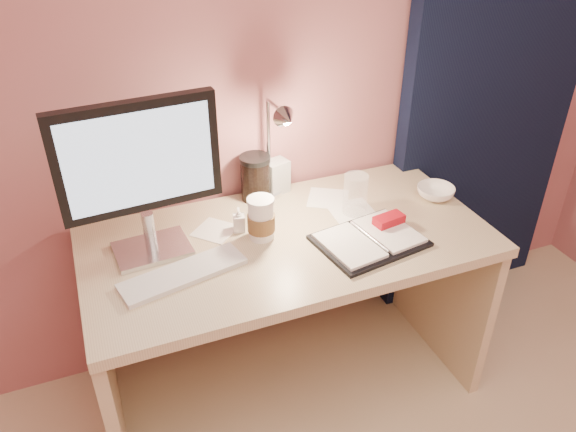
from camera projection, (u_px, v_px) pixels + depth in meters
name	position (u px, v px, depth m)	size (l,w,h in m)	color
room	(478.00, 65.00, 2.27)	(3.50, 3.50, 3.50)	#C6B28E
desk	(281.00, 276.00, 2.12)	(1.40, 0.70, 0.73)	#CAB98F
monitor	(139.00, 167.00, 1.70)	(0.50, 0.19, 0.53)	silver
keyboard	(183.00, 274.00, 1.76)	(0.40, 0.12, 0.02)	silver
planner	(371.00, 238.00, 1.91)	(0.38, 0.31, 0.05)	black
paper_a	(352.00, 211.00, 2.08)	(0.16, 0.16, 0.00)	white
paper_b	(328.00, 198.00, 2.16)	(0.15, 0.15, 0.00)	white
paper_c	(215.00, 230.00, 1.97)	(0.13, 0.13, 0.00)	white
coffee_cup	(261.00, 219.00, 1.90)	(0.09, 0.09, 0.15)	white
clear_cup	(355.00, 194.00, 2.04)	(0.09, 0.09, 0.15)	white
bowl	(436.00, 192.00, 2.16)	(0.14, 0.14, 0.05)	white
lotion_bottle	(239.00, 219.00, 1.95)	(0.04, 0.04, 0.09)	white
dark_jar	(256.00, 180.00, 2.13)	(0.11, 0.11, 0.16)	black
product_box	(276.00, 176.00, 2.18)	(0.09, 0.07, 0.13)	#B5B5B0
desk_lamp	(277.00, 145.00, 1.97)	(0.10, 0.25, 0.41)	silver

